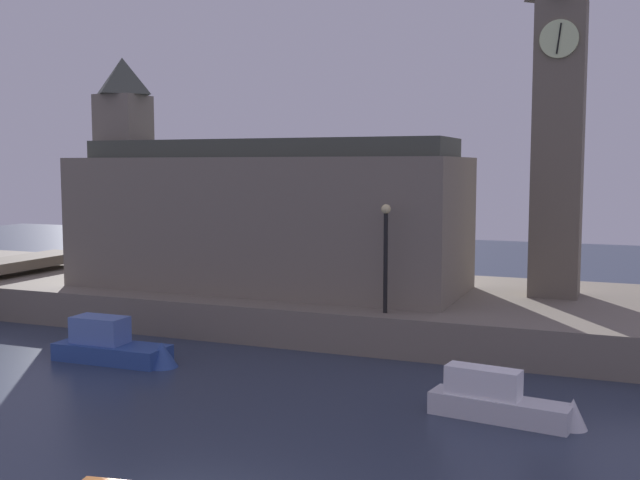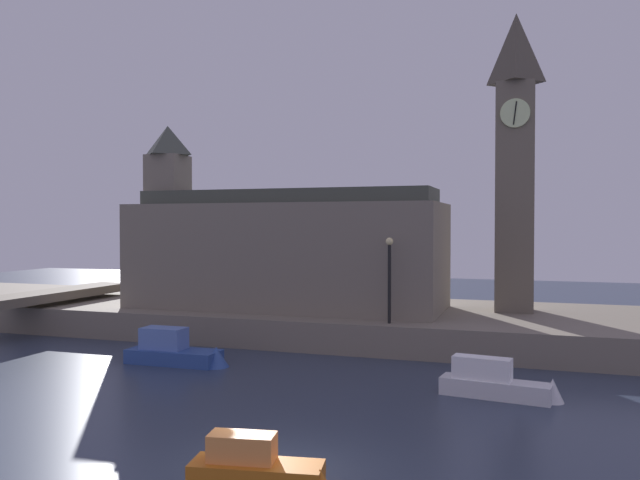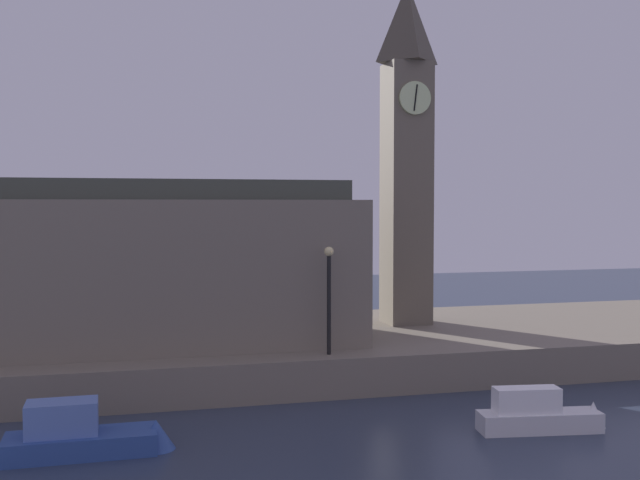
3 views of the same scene
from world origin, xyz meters
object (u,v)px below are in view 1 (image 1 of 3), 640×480
Objects in this scene: boat_ferry_white at (508,403)px; clock_tower at (560,97)px; streetlamp at (386,246)px; parliament_hall at (258,214)px; boat_tour_blue at (121,348)px.

clock_tower is at bearing 89.69° from boat_ferry_white.
boat_ferry_white is at bearing -90.31° from clock_tower.
boat_ferry_white is (5.42, -6.19, -3.51)m from streetlamp.
streetlamp is 8.95m from boat_ferry_white.
parliament_hall reaches higher than boat_tour_blue.
clock_tower reaches higher than parliament_hall.
boat_ferry_white is (13.69, -1.26, -0.01)m from boat_tour_blue.
boat_tour_blue reaches higher than boat_ferry_white.
parliament_hall is 3.60× the size of boat_tour_blue.
boat_ferry_white is at bearing -38.83° from parliament_hall.
boat_tour_blue is (-1.00, -8.95, -4.27)m from parliament_hall.
clock_tower is at bearing 39.36° from boat_tour_blue.
parliament_hall is 9.97m from boat_tour_blue.
streetlamp reaches higher than boat_ferry_white.
clock_tower is at bearing 49.15° from streetlamp.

